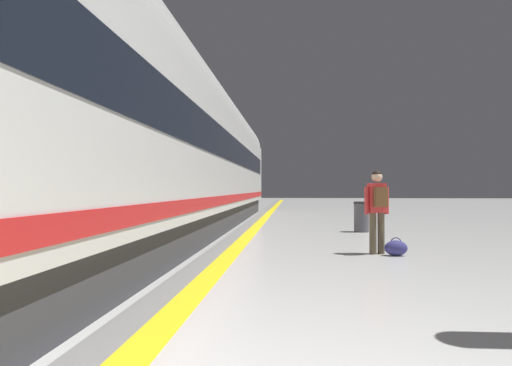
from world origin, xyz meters
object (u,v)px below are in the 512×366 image
passenger_near (377,204)px  high_speed_train (139,133)px  waste_bin (361,217)px  duffel_bag_near (396,248)px

passenger_near → high_speed_train: bearing=177.3°
waste_bin → high_speed_train: bearing=-141.0°
high_speed_train → waste_bin: bearing=39.0°
high_speed_train → duffel_bag_near: bearing=-4.7°
passenger_near → waste_bin: (0.38, 4.54, -0.53)m
high_speed_train → passenger_near: (4.96, -0.23, -1.52)m
high_speed_train → duffel_bag_near: size_ratio=78.72×
high_speed_train → passenger_near: bearing=-2.7°
duffel_bag_near → high_speed_train: bearing=175.3°
high_speed_train → waste_bin: (5.33, 4.31, -2.05)m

